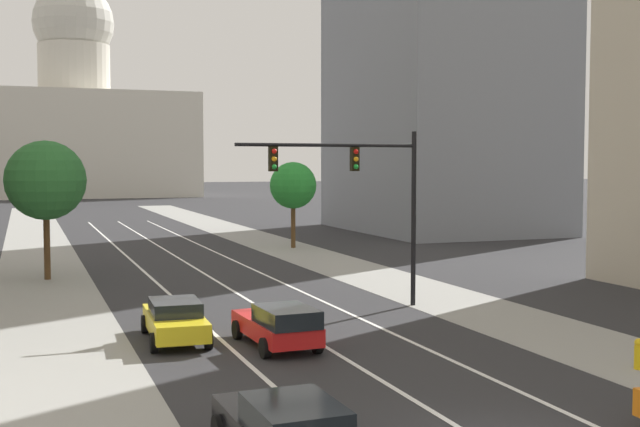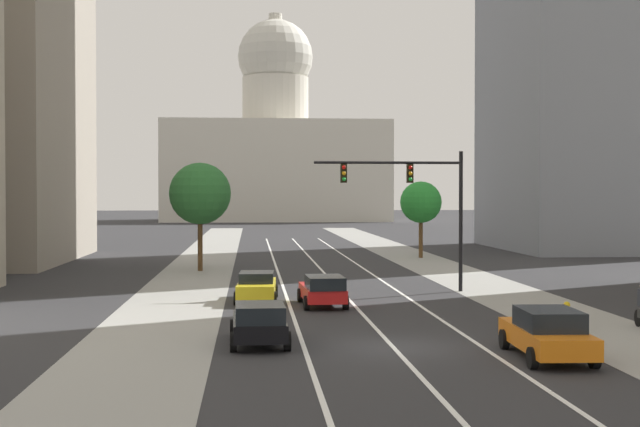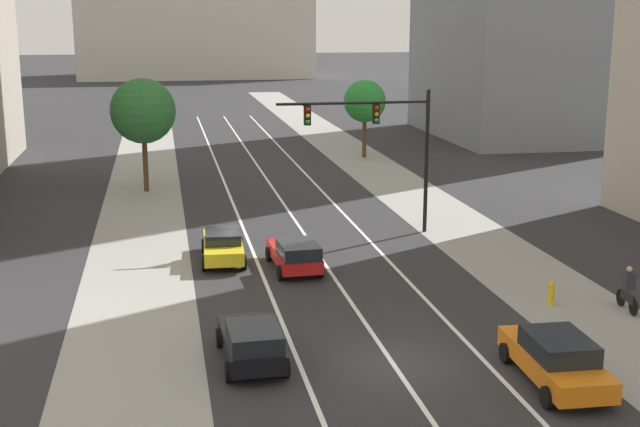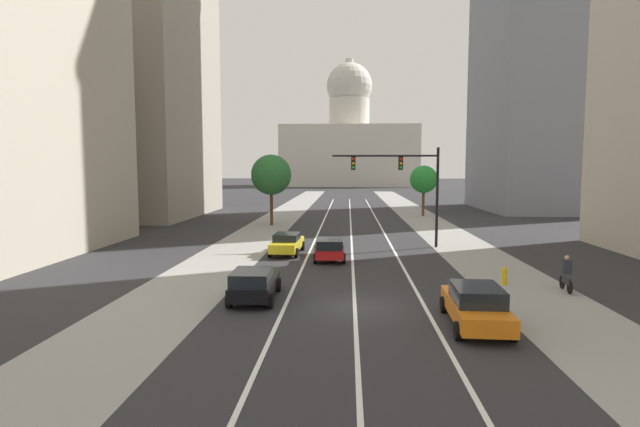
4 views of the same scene
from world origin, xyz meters
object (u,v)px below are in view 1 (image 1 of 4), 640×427
Objects in this scene: traffic_signal_mast at (362,183)px; street_tree_mid_left at (46,181)px; car_yellow at (175,319)px; street_tree_far_right at (293,186)px; capitol_building at (75,124)px; fire_hydrant at (639,354)px; car_red at (279,325)px.

street_tree_mid_left is at bearing 131.80° from traffic_signal_mast.
street_tree_mid_left is (-11.78, 13.17, -0.08)m from traffic_signal_mast.
car_yellow is 0.76× the size of street_tree_far_right.
capitol_building is 108.29m from street_tree_mid_left.
street_tree_mid_left is at bearing 121.76° from fire_hydrant.
street_tree_mid_left is (-7.95, -107.72, -7.82)m from capitol_building.
capitol_building is at bearing 95.09° from street_tree_far_right.
capitol_building is at bearing -2.97° from car_red.
car_red is 8.80m from traffic_signal_mast.
street_tree_mid_left is 19.60m from street_tree_far_right.
car_yellow is 5.04× the size of fire_hydrant.
car_red is (2.93, -2.19, 0.03)m from car_yellow.
fire_hydrant is (7.44, -132.58, -12.40)m from capitol_building.
traffic_signal_mast is at bearing -65.07° from car_yellow.
capitol_building is 127.01m from car_red.
fire_hydrant is 0.15× the size of street_tree_far_right.
fire_hydrant is 0.13× the size of street_tree_mid_left.
traffic_signal_mast is 1.09× the size of street_tree_mid_left.
car_yellow is 3.66m from car_red.
car_red is (-1.45, -126.43, -12.10)m from capitol_building.
street_tree_far_right is at bearing 78.36° from traffic_signal_mast.
capitol_building is 9.40× the size of car_red.
car_yellow is at bearing -157.78° from traffic_signal_mast.
street_tree_mid_left reaches higher than car_red.
street_tree_far_right is (13.05, 26.89, 3.63)m from car_yellow.
car_yellow is 1.04× the size of car_red.
car_red is at bearing -133.57° from traffic_signal_mast.
car_red reaches higher than car_yellow.
traffic_signal_mast is 8.45× the size of fire_hydrant.
traffic_signal_mast reaches higher than street_tree_far_right.
capitol_building reaches higher than fire_hydrant.
street_tree_far_right reaches higher than car_red.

